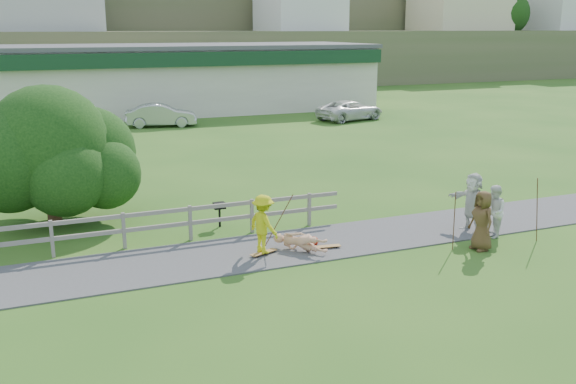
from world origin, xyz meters
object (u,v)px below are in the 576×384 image
object	(u,v)px
skater_rider	(263,227)
skater_fallen	(300,242)
car_white	(350,110)
spectator_c	(482,221)
car_silver	(161,115)
tree	(50,169)
spectator_a	(494,212)
spectator_d	(472,202)
bbq	(220,215)

from	to	relation	value
skater_rider	skater_fallen	distance (m)	1.23
car_white	spectator_c	bearing A→B (deg)	145.58
car_silver	tree	distance (m)	21.73
spectator_a	spectator_c	xyz separation A→B (m)	(-1.12, -0.81, 0.06)
spectator_d	car_white	xyz separation A→B (m)	(8.42, 24.23, -0.27)
tree	car_white	bearing A→B (deg)	41.35
spectator_c	skater_rider	bearing A→B (deg)	-109.14
spectator_a	spectator_d	bearing A→B (deg)	-134.12
spectator_d	skater_rider	bearing A→B (deg)	-99.08
spectator_c	car_white	xyz separation A→B (m)	(9.29, 25.79, -0.20)
spectator_a	tree	bearing A→B (deg)	-90.55
spectator_c	bbq	xyz separation A→B (m)	(-6.46, 5.09, -0.48)
skater_fallen	spectator_c	distance (m)	5.35
skater_fallen	spectator_a	bearing A→B (deg)	-48.29
car_silver	car_white	xyz separation A→B (m)	(13.00, -2.02, -0.06)
skater_fallen	tree	size ratio (longest dim) A/B	0.26
skater_rider	spectator_a	xyz separation A→B (m)	(7.20, -1.14, -0.02)
skater_fallen	car_silver	distance (m)	26.00
skater_fallen	tree	xyz separation A→B (m)	(-6.46, 5.69, 1.58)
spectator_d	car_silver	world-z (taller)	spectator_d
spectator_d	car_silver	xyz separation A→B (m)	(-4.58, 26.25, -0.20)
car_white	bbq	size ratio (longest dim) A/B	6.07
car_white	tree	size ratio (longest dim) A/B	0.78
car_white	bbq	distance (m)	26.01
skater_fallen	car_silver	xyz separation A→B (m)	(1.28, 25.96, 0.45)
tree	bbq	world-z (taller)	tree
spectator_a	spectator_d	world-z (taller)	spectator_d
skater_rider	car_white	world-z (taller)	skater_rider
skater_rider	spectator_a	distance (m)	7.29
skater_rider	bbq	xyz separation A→B (m)	(-0.37, 3.14, -0.44)
spectator_a	tree	world-z (taller)	tree
bbq	skater_rider	bearing A→B (deg)	-84.16
skater_rider	car_white	size ratio (longest dim) A/B	0.34
skater_rider	spectator_c	size ratio (longest dim) A/B	0.95
car_white	bbq	bearing A→B (deg)	128.12
car_silver	spectator_a	bearing A→B (deg)	-157.93
car_silver	bbq	xyz separation A→B (m)	(-2.75, -22.71, -0.34)
spectator_d	spectator_c	bearing A→B (deg)	-35.04
spectator_d	bbq	world-z (taller)	spectator_d
skater_fallen	spectator_a	xyz separation A→B (m)	(6.11, -1.03, 0.53)
skater_rider	spectator_d	world-z (taller)	spectator_d
skater_rider	car_silver	xyz separation A→B (m)	(2.37, 25.85, -0.09)
skater_fallen	spectator_c	bearing A→B (deg)	-58.99
spectator_a	car_silver	world-z (taller)	spectator_a
spectator_a	skater_rider	bearing A→B (deg)	-71.42
bbq	car_white	bearing A→B (deg)	51.77
spectator_a	spectator_c	distance (m)	1.38
spectator_a	spectator_c	bearing A→B (deg)	-26.34
spectator_a	tree	size ratio (longest dim) A/B	0.26
skater_fallen	spectator_c	xyz separation A→B (m)	(4.99, -1.85, 0.59)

